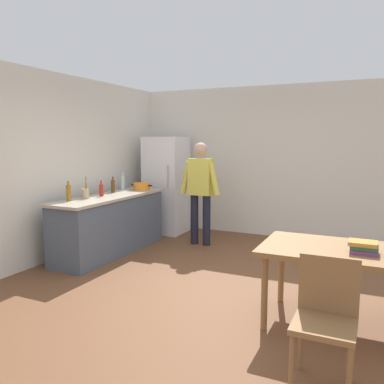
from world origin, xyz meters
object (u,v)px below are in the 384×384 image
Objects in this scene: chair at (326,312)px; bottle_oil_amber at (69,193)px; person at (200,187)px; book_stack at (364,247)px; bottle_water_clear at (123,182)px; bottle_sauce_red at (101,190)px; utensil_jar at (85,193)px; cooking_pot at (142,186)px; dining_table at (339,256)px; bottle_beer_brown at (113,186)px; refrigerator at (166,185)px.

bottle_oil_amber reaches higher than chair.
person reaches higher than book_stack.
bottle_water_clear reaches higher than bottle_sauce_red.
person reaches higher than utensil_jar.
cooking_pot is 4.05m from book_stack.
utensil_jar is 1.07× the size of bottle_water_clear.
dining_table is at bearing 158.59° from book_stack.
utensil_jar is at bearing -128.69° from person.
person is at bearing 32.11° from bottle_beer_brown.
bottle_beer_brown is (0.02, 0.99, -0.01)m from bottle_oil_amber.
bottle_beer_brown is (-0.22, -0.50, 0.05)m from cooking_pot.
bottle_sauce_red is (0.06, 0.30, 0.02)m from utensil_jar.
book_stack is (3.84, -1.86, -0.22)m from bottle_water_clear.
book_stack is (3.78, -0.48, -0.21)m from bottle_oil_amber.
book_stack is at bearing -21.38° from bottle_beer_brown.
utensil_jar is (-3.52, 1.65, 0.44)m from chair.
chair is 2.28× the size of cooking_pot.
cooking_pot is at bearing 150.38° from dining_table.
bottle_oil_amber is at bearing 147.09° from chair.
utensil_jar is at bearing -87.37° from bottle_beer_brown.
chair is 3.71× the size of book_stack.
bottle_water_clear is at bearing -160.40° from cooking_pot.
chair is 2.84× the size of utensil_jar.
bottle_water_clear is 0.40m from bottle_beer_brown.
chair is at bearing -29.36° from bottle_sauce_red.
book_stack is at bearing -21.41° from dining_table.
dining_table is at bearing -15.81° from bottle_sauce_red.
utensil_jar reaches higher than bottle_sauce_red.
cooking_pot is at bearing 65.88° from bottle_beer_brown.
cooking_pot is 0.92m from bottle_sauce_red.
refrigerator is 6.92× the size of bottle_beer_brown.
bottle_sauce_red is at bearing -98.53° from cooking_pot.
bottle_beer_brown is 4.04m from book_stack.
cooking_pot reaches higher than dining_table.
bottle_water_clear is (-1.29, -0.36, 0.05)m from person.
bottle_sauce_red is 0.42m from bottle_beer_brown.
bottle_sauce_red is at bearing 79.29° from bottle_oil_amber.
cooking_pot is at bearing 81.47° from bottle_sauce_red.
bottle_water_clear is at bearing 153.90° from dining_table.
refrigerator is 1.06× the size of person.
refrigerator is 7.34× the size of book_stack.
bottle_beer_brown is (-0.25, -1.31, 0.11)m from refrigerator.
bottle_beer_brown is at bearing -77.85° from bottle_water_clear.
refrigerator is 1.73m from bottle_sauce_red.
person reaches higher than bottle_beer_brown.
chair is at bearing -102.82° from book_stack.
book_stack is at bearing -25.86° from bottle_water_clear.
bottle_sauce_red is 3.82m from book_stack.
bottle_sauce_red reaches higher than chair.
dining_table is 1.54× the size of chair.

